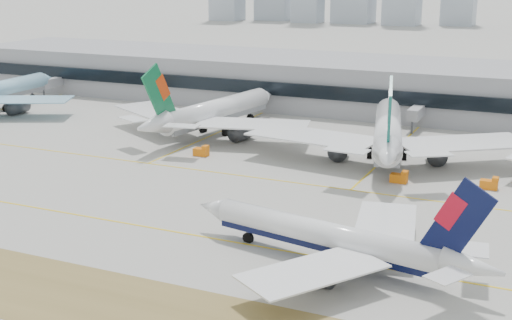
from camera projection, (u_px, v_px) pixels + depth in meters
The scene contains 8 objects.
ground at pixel (165, 219), 127.35m from camera, with size 3000.00×3000.00×0.00m, color gray.
taxiing_airliner at pixel (335, 239), 106.46m from camera, with size 51.22×43.99×17.30m.
widebody_eva at pixel (212, 113), 189.40m from camera, with size 60.97×60.14×21.92m.
widebody_cathay at pixel (388, 133), 164.63m from camera, with size 63.94×63.77×23.50m.
terminal at pixel (355, 84), 226.13m from camera, with size 280.00×43.10×15.00m.
gse_extra at pixel (490, 184), 144.00m from camera, with size 3.55×2.00×2.60m.
gse_c at pixel (400, 178), 148.33m from camera, with size 3.55×2.00×2.60m.
gse_b at pixel (202, 151), 169.29m from camera, with size 3.55×2.00×2.60m.
Camera 1 is at (64.81, -102.44, 43.56)m, focal length 50.00 mm.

